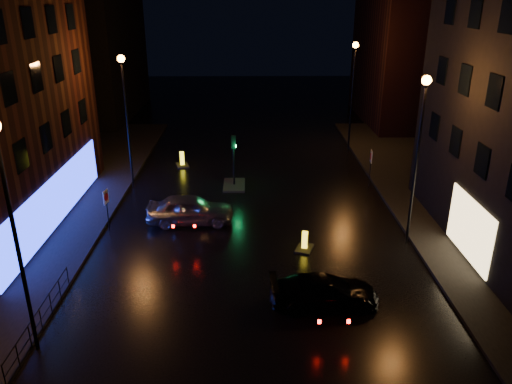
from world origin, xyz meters
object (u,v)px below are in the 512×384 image
at_px(silver_hatchback, 190,209).
at_px(bollard_near, 305,246).
at_px(road_sign_left, 106,200).
at_px(bollard_far, 182,163).
at_px(traffic_signal, 234,179).
at_px(road_sign_right, 371,159).
at_px(dark_sedan, 324,291).

relative_size(silver_hatchback, bollard_near, 3.59).
xyz_separation_m(bollard_near, road_sign_left, (-10.23, 2.41, 1.46)).
relative_size(silver_hatchback, bollard_far, 3.29).
distance_m(bollard_near, bollard_far, 14.94).
bearing_deg(traffic_signal, road_sign_right, -1.00).
bearing_deg(silver_hatchback, traffic_signal, -22.84).
relative_size(silver_hatchback, road_sign_left, 2.09).
distance_m(traffic_signal, silver_hatchback, 6.03).
bearing_deg(bollard_near, bollard_far, 140.41).
height_order(dark_sedan, bollard_near, dark_sedan).
xyz_separation_m(silver_hatchback, dark_sedan, (6.24, -7.88, -0.16)).
bearing_deg(bollard_far, traffic_signal, -62.40).
xyz_separation_m(traffic_signal, silver_hatchback, (-2.24, -5.59, 0.30)).
bearing_deg(traffic_signal, bollard_far, 133.63).
distance_m(traffic_signal, bollard_near, 9.51).
bearing_deg(bollard_near, dark_sedan, -66.66).
xyz_separation_m(traffic_signal, bollard_far, (-3.90, 4.09, -0.26)).
xyz_separation_m(dark_sedan, road_sign_right, (4.83, 13.32, 1.19)).
xyz_separation_m(silver_hatchback, road_sign_right, (11.07, 5.43, 1.03)).
bearing_deg(silver_hatchback, road_sign_right, -64.84).
bearing_deg(traffic_signal, road_sign_left, -135.82).
relative_size(dark_sedan, road_sign_left, 1.96).
bearing_deg(road_sign_right, road_sign_left, 28.58).
distance_m(silver_hatchback, road_sign_right, 12.38).
height_order(bollard_near, road_sign_left, road_sign_left).
distance_m(bollard_far, road_sign_right, 13.52).
relative_size(silver_hatchback, dark_sedan, 1.07).
relative_size(bollard_near, road_sign_left, 0.58).
height_order(silver_hatchback, bollard_far, silver_hatchback).
height_order(silver_hatchback, bollard_near, silver_hatchback).
bearing_deg(dark_sedan, traffic_signal, 13.44).
height_order(traffic_signal, road_sign_right, traffic_signal).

